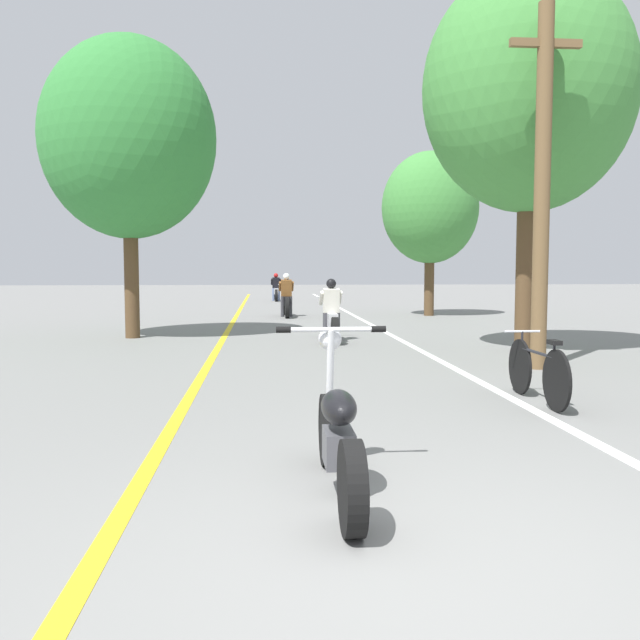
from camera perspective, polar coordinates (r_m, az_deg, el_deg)
ground_plane at (r=3.82m, az=8.12°, el=-19.73°), size 120.00×120.00×0.00m
lane_stripe_center at (r=16.62m, az=-7.84°, el=-1.01°), size 0.14×48.00×0.01m
lane_stripe_edge at (r=16.85m, az=5.35°, el=-0.91°), size 0.14×48.00×0.01m
utility_pole at (r=11.01m, az=18.21°, el=10.88°), size 1.10×0.24×5.51m
roadside_tree_right_near at (r=13.44m, az=17.17°, el=17.99°), size 3.84×3.46×6.98m
roadside_tree_right_far at (r=22.53m, az=9.26°, el=9.29°), size 3.15×2.83×5.33m
roadside_tree_left at (r=15.89m, az=-15.82°, el=14.47°), size 3.82×3.43×6.59m
motorcycle_foreground at (r=4.74m, az=1.53°, el=-9.59°), size 0.83×1.99×1.12m
motorcycle_rider_lead at (r=14.50m, az=0.95°, el=0.23°), size 0.50×2.10×1.33m
motorcycle_rider_mid at (r=21.72m, az=-2.85°, el=1.67°), size 0.50×2.09×1.40m
motorcycle_rider_far at (r=32.35m, az=-3.73°, el=2.51°), size 0.50×2.06×1.32m
bicycle_parked at (r=8.24m, az=17.84°, el=-4.11°), size 0.44×1.74×0.80m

